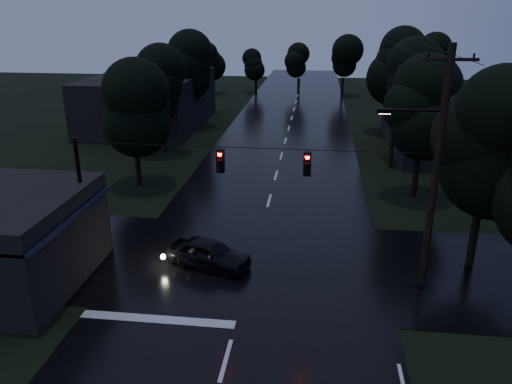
# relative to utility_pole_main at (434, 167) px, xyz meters

# --- Properties ---
(main_road) EXTENTS (12.00, 120.00, 0.02)m
(main_road) POSITION_rel_utility_pole_main_xyz_m (-7.41, 19.00, -5.26)
(main_road) COLOR black
(main_road) RESTS_ON ground
(cross_street) EXTENTS (60.00, 9.00, 0.02)m
(cross_street) POSITION_rel_utility_pole_main_xyz_m (-7.41, 1.00, -5.26)
(cross_street) COLOR black
(cross_street) RESTS_ON ground
(building_far_right) EXTENTS (10.00, 14.00, 4.40)m
(building_far_right) POSITION_rel_utility_pole_main_xyz_m (6.59, 23.00, -3.06)
(building_far_right) COLOR black
(building_far_right) RESTS_ON ground
(building_far_left) EXTENTS (10.00, 16.00, 5.00)m
(building_far_left) POSITION_rel_utility_pole_main_xyz_m (-21.41, 29.00, -2.76)
(building_far_left) COLOR black
(building_far_left) RESTS_ON ground
(utility_pole_main) EXTENTS (3.50, 0.30, 10.00)m
(utility_pole_main) POSITION_rel_utility_pole_main_xyz_m (0.00, 0.00, 0.00)
(utility_pole_main) COLOR black
(utility_pole_main) RESTS_ON ground
(utility_pole_far) EXTENTS (2.00, 0.30, 7.50)m
(utility_pole_far) POSITION_rel_utility_pole_main_xyz_m (0.89, 17.00, -1.38)
(utility_pole_far) COLOR black
(utility_pole_far) RESTS_ON ground
(anchor_pole_left) EXTENTS (0.18, 0.18, 6.00)m
(anchor_pole_left) POSITION_rel_utility_pole_main_xyz_m (-14.91, 0.00, -2.26)
(anchor_pole_left) COLOR black
(anchor_pole_left) RESTS_ON ground
(span_signals) EXTENTS (15.00, 0.37, 1.12)m
(span_signals) POSITION_rel_utility_pole_main_xyz_m (-6.85, -0.01, -0.01)
(span_signals) COLOR black
(span_signals) RESTS_ON ground
(tree_corner_near) EXTENTS (4.48, 4.48, 9.44)m
(tree_corner_near) POSITION_rel_utility_pole_main_xyz_m (2.59, 2.00, 0.74)
(tree_corner_near) COLOR black
(tree_corner_near) RESTS_ON ground
(tree_left_a) EXTENTS (3.92, 3.92, 8.26)m
(tree_left_a) POSITION_rel_utility_pole_main_xyz_m (-16.41, 11.00, -0.02)
(tree_left_a) COLOR black
(tree_left_a) RESTS_ON ground
(tree_left_b) EXTENTS (4.20, 4.20, 8.85)m
(tree_left_b) POSITION_rel_utility_pole_main_xyz_m (-17.01, 19.00, 0.36)
(tree_left_b) COLOR black
(tree_left_b) RESTS_ON ground
(tree_left_c) EXTENTS (4.48, 4.48, 9.44)m
(tree_left_c) POSITION_rel_utility_pole_main_xyz_m (-17.61, 29.00, 0.74)
(tree_left_c) COLOR black
(tree_left_c) RESTS_ON ground
(tree_right_a) EXTENTS (4.20, 4.20, 8.85)m
(tree_right_a) POSITION_rel_utility_pole_main_xyz_m (1.59, 11.00, 0.36)
(tree_right_a) COLOR black
(tree_right_a) RESTS_ON ground
(tree_right_b) EXTENTS (4.48, 4.48, 9.44)m
(tree_right_b) POSITION_rel_utility_pole_main_xyz_m (2.19, 19.00, 0.74)
(tree_right_b) COLOR black
(tree_right_b) RESTS_ON ground
(tree_right_c) EXTENTS (4.76, 4.76, 10.03)m
(tree_right_c) POSITION_rel_utility_pole_main_xyz_m (2.79, 29.00, 1.11)
(tree_right_c) COLOR black
(tree_right_c) RESTS_ON ground
(car) EXTENTS (4.20, 2.59, 1.34)m
(car) POSITION_rel_utility_pole_main_xyz_m (-9.34, 0.37, -4.59)
(car) COLOR black
(car) RESTS_ON ground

